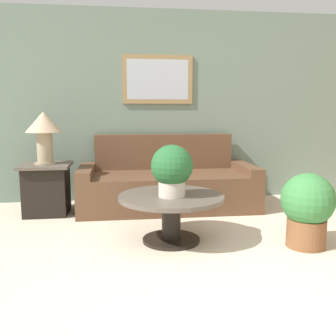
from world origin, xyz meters
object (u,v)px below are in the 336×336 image
coffee_table (171,208)px  table_lamp (44,128)px  potted_plant_on_table (172,169)px  side_table (47,188)px  potted_plant_floor (307,207)px  couch_main (167,185)px

coffee_table → table_lamp: table_lamp is taller
coffee_table → potted_plant_on_table: 0.39m
side_table → potted_plant_floor: size_ratio=0.89×
side_table → table_lamp: 0.73m
side_table → potted_plant_on_table: 1.88m
couch_main → coffee_table: size_ratio=2.23×
side_table → couch_main: bearing=5.2°
coffee_table → table_lamp: 1.93m
side_table → potted_plant_on_table: (1.36, -1.23, 0.40)m
couch_main → potted_plant_on_table: bearing=-95.2°
coffee_table → potted_plant_on_table: (-0.00, -0.06, 0.38)m
couch_main → side_table: bearing=-174.8°
coffee_table → side_table: 1.80m
potted_plant_on_table → potted_plant_floor: bearing=-11.5°
couch_main → coffee_table: (-0.12, -1.30, 0.04)m
side_table → potted_plant_floor: (2.57, -1.47, 0.06)m
side_table → table_lamp: table_lamp is taller
couch_main → potted_plant_floor: (1.09, -1.61, 0.09)m
couch_main → potted_plant_on_table: potted_plant_on_table is taller
side_table → table_lamp: bearing=180.0°
couch_main → potted_plant_floor: size_ratio=3.24×
table_lamp → potted_plant_floor: 3.04m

